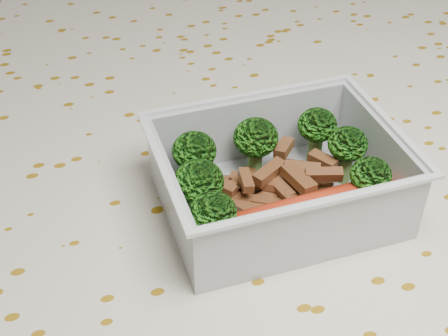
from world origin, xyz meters
name	(u,v)px	position (x,y,z in m)	size (l,w,h in m)	color
dining_table	(226,269)	(0.00, 0.00, 0.67)	(1.40, 0.90, 0.75)	brown
tablecloth	(226,228)	(0.00, 0.00, 0.72)	(1.46, 0.96, 0.19)	beige
lunch_container	(278,185)	(0.03, -0.03, 0.78)	(0.18, 0.14, 0.06)	silver
broccoli_florets	(263,162)	(0.02, -0.01, 0.79)	(0.15, 0.11, 0.05)	#608C3F
meat_pile	(271,185)	(0.03, -0.02, 0.77)	(0.10, 0.07, 0.03)	brown
sausage	(302,215)	(0.04, -0.06, 0.78)	(0.15, 0.03, 0.03)	red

